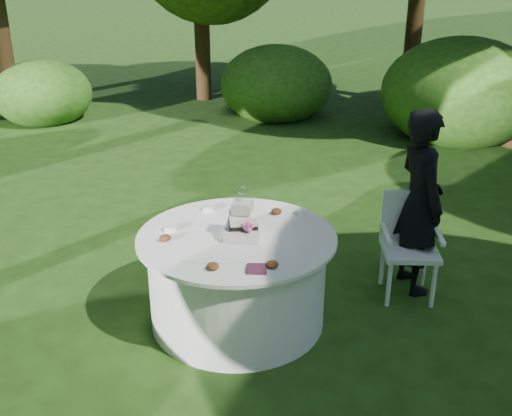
{
  "coord_description": "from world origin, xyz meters",
  "views": [
    {
      "loc": [
        0.26,
        -4.2,
        2.77
      ],
      "look_at": [
        0.15,
        0.0,
        1.0
      ],
      "focal_mm": 42.0,
      "sensor_mm": 36.0,
      "label": 1
    }
  ],
  "objects_px": {
    "cake": "(243,224)",
    "guest": "(419,202)",
    "table": "(237,278)",
    "chair": "(409,237)",
    "napkins": "(257,269)"
  },
  "relations": [
    {
      "from": "napkins",
      "to": "chair",
      "type": "height_order",
      "value": "chair"
    },
    {
      "from": "napkins",
      "to": "guest",
      "type": "xyz_separation_m",
      "value": [
        1.37,
        1.16,
        0.04
      ]
    },
    {
      "from": "napkins",
      "to": "table",
      "type": "height_order",
      "value": "napkins"
    },
    {
      "from": "cake",
      "to": "table",
      "type": "bearing_deg",
      "value": 147.14
    },
    {
      "from": "cake",
      "to": "napkins",
      "type": "bearing_deg",
      "value": -77.1
    },
    {
      "from": "guest",
      "to": "table",
      "type": "distance_m",
      "value": 1.71
    },
    {
      "from": "napkins",
      "to": "table",
      "type": "xyz_separation_m",
      "value": [
        -0.17,
        0.56,
        -0.39
      ]
    },
    {
      "from": "guest",
      "to": "cake",
      "type": "xyz_separation_m",
      "value": [
        -1.49,
        -0.63,
        0.06
      ]
    },
    {
      "from": "napkins",
      "to": "table",
      "type": "bearing_deg",
      "value": 107.02
    },
    {
      "from": "table",
      "to": "chair",
      "type": "distance_m",
      "value": 1.56
    },
    {
      "from": "cake",
      "to": "guest",
      "type": "bearing_deg",
      "value": 22.98
    },
    {
      "from": "table",
      "to": "cake",
      "type": "xyz_separation_m",
      "value": [
        0.05,
        -0.03,
        0.5
      ]
    },
    {
      "from": "napkins",
      "to": "chair",
      "type": "distance_m",
      "value": 1.7
    },
    {
      "from": "guest",
      "to": "napkins",
      "type": "bearing_deg",
      "value": 116.54
    },
    {
      "from": "chair",
      "to": "guest",
      "type": "bearing_deg",
      "value": 47.4
    }
  ]
}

